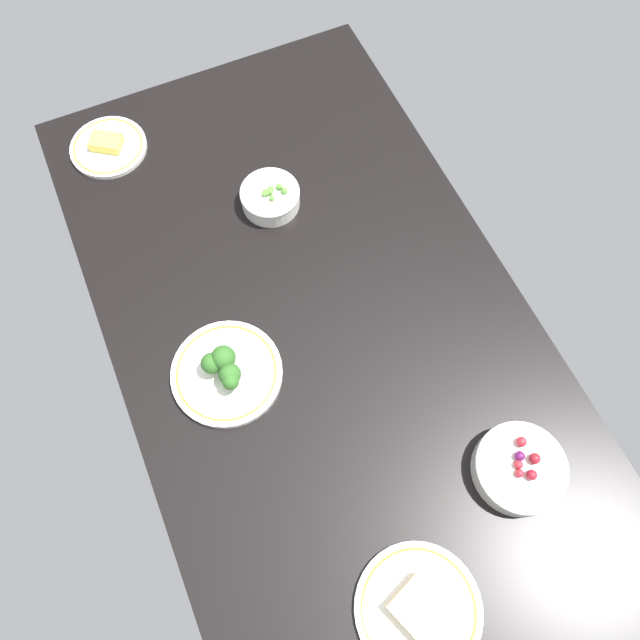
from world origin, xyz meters
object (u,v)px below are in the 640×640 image
bowl_berries (519,468)px  plate_cheese (108,146)px  plate_broccoli (226,371)px  plate_sandwich (419,609)px  bowl_peas (270,197)px

bowl_berries → plate_cheese: size_ratio=0.95×
bowl_berries → plate_broccoli: (-39.89, -42.86, -0.49)cm
plate_sandwich → plate_broccoli: bearing=-164.2°
plate_broccoli → plate_cheese: bearing=-174.8°
bowl_berries → bowl_peas: (-74.19, -19.38, 0.02)cm
bowl_peas → plate_cheese: (-29.93, -29.31, -1.59)cm
plate_broccoli → plate_sandwich: bearing=15.8°
plate_sandwich → bowl_berries: bearing=115.8°
bowl_peas → plate_cheese: size_ratio=0.75×
plate_cheese → plate_broccoli: bearing=5.2°
bowl_peas → plate_broccoli: (34.30, -23.48, -0.51)cm
plate_cheese → plate_sandwich: bearing=10.1°
plate_sandwich → bowl_berries: bowl_berries is taller
plate_sandwich → plate_broccoli: 55.42cm
plate_sandwich → plate_cheese: (-117.54, -20.95, -0.21)cm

